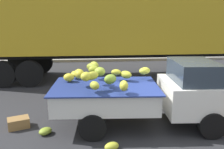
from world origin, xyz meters
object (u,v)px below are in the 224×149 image
Objects in this scene: fallen_banana_bunch_near_tailgate at (45,131)px; fallen_banana_bunch_by_wheel at (112,146)px; semi_trailer at (114,22)px; produce_crate at (19,123)px; pickup_truck at (175,92)px.

fallen_banana_bunch_near_tailgate is 1.76m from fallen_banana_bunch_by_wheel.
semi_trailer reaches higher than fallen_banana_bunch_by_wheel.
fallen_banana_bunch_near_tailgate is at bearing -29.61° from produce_crate.
produce_crate is (-4.05, 0.14, -0.76)m from pickup_truck.
semi_trailer is at bearing 84.18° from fallen_banana_bunch_by_wheel.
fallen_banana_bunch_by_wheel is 0.63× the size of produce_crate.
pickup_truck is 14.63× the size of fallen_banana_bunch_by_wheel.
fallen_banana_bunch_by_wheel reaches higher than fallen_banana_bunch_near_tailgate.
fallen_banana_bunch_by_wheel is (1.55, -0.85, 0.01)m from fallen_banana_bunch_near_tailgate.
fallen_banana_bunch_by_wheel is 2.63m from produce_crate.
semi_trailer is 6.31m from fallen_banana_bunch_near_tailgate.
fallen_banana_bunch_by_wheel is at bearing -143.81° from pickup_truck.
pickup_truck reaches higher than produce_crate.
semi_trailer is 36.30× the size of fallen_banana_bunch_near_tailgate.
pickup_truck reaches higher than fallen_banana_bunch_near_tailgate.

